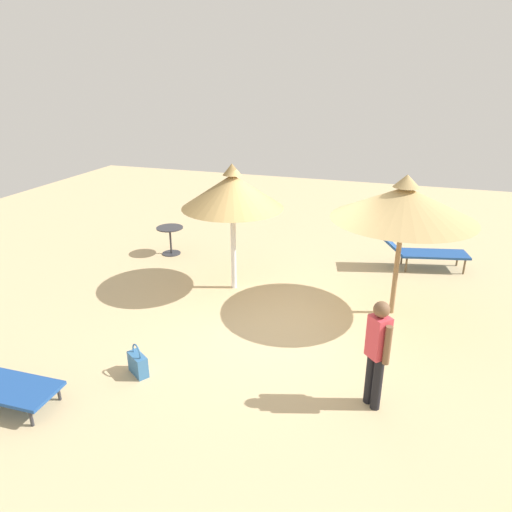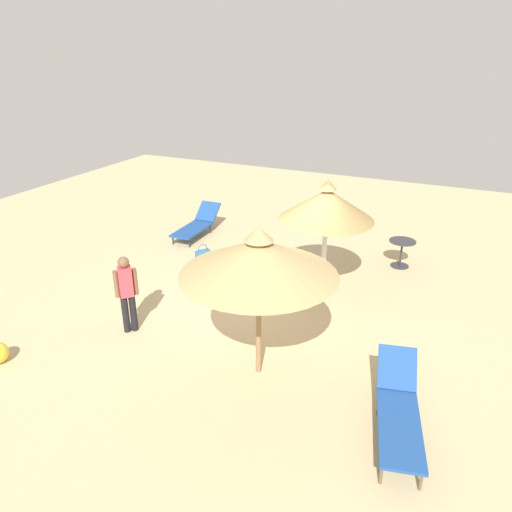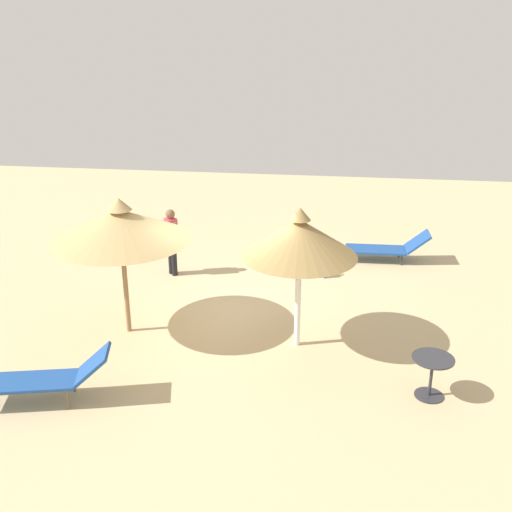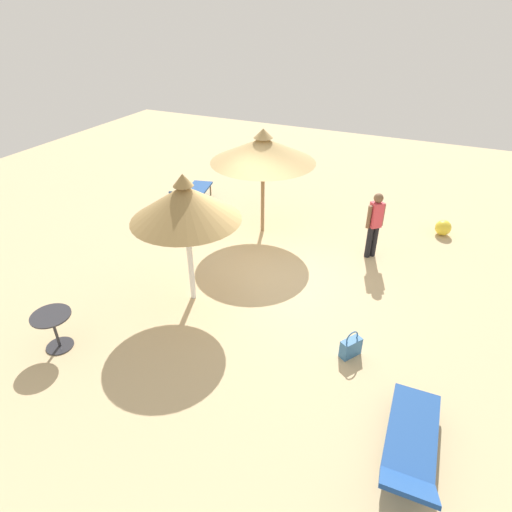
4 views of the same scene
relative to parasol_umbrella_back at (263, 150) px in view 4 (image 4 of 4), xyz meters
The scene contains 9 objects.
ground 2.96m from the parasol_umbrella_back, 111.27° to the left, with size 24.00×24.00×0.10m, color tan.
parasol_umbrella_back is the anchor object (origin of this frame).
parasol_umbrella_edge 3.21m from the parasol_umbrella_back, 88.16° to the left, with size 2.02×2.02×2.61m.
lounge_chair_front 6.95m from the parasol_umbrella_back, 130.04° to the left, with size 0.69×2.00×0.76m.
lounge_chair_far_left 2.97m from the parasol_umbrella_back, 11.46° to the right, with size 1.03×2.12×0.86m.
person_standing_near_left 3.06m from the parasol_umbrella_back, behind, with size 0.34×0.33×1.57m.
handbag 5.11m from the parasol_umbrella_back, 132.03° to the left, with size 0.34×0.40×0.51m.
side_table_round 5.83m from the parasol_umbrella_back, 74.86° to the left, with size 0.65×0.65×0.69m.
beach_ball 4.97m from the parasol_umbrella_back, 158.27° to the right, with size 0.39×0.39×0.39m, color yellow.
Camera 4 is at (-3.20, 7.14, 5.20)m, focal length 30.00 mm.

